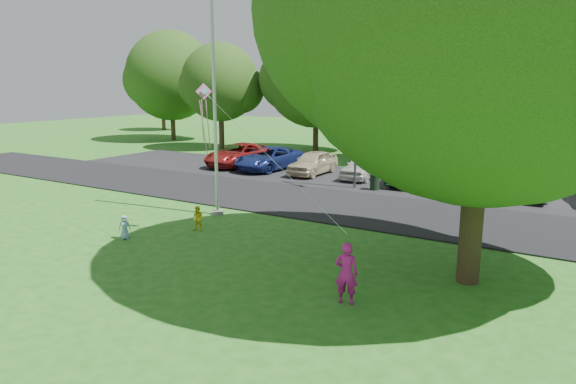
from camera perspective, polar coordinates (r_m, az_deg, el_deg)
The scene contains 13 objects.
ground at distance 16.11m, azimuth -9.23°, elevation -7.90°, with size 120.00×120.00×0.00m, color #266A1C.
park_road at distance 23.39m, azimuth 5.11°, elevation -1.43°, with size 60.00×6.00×0.06m, color black.
parking_strip at distance 29.25m, azimuth 10.72°, elevation 1.13°, with size 42.00×7.00×0.06m, color black.
flagpole at distance 21.28m, azimuth -8.13°, elevation 8.44°, with size 0.50×0.50×10.00m.
street_lamp at distance 26.57m, azimuth 8.00°, elevation 8.27°, with size 1.66×0.85×6.27m.
trash_can at distance 26.75m, azimuth 9.61°, elevation 1.01°, with size 0.52×0.52×0.83m.
tree_row at distance 36.67m, azimuth 18.36°, elevation 11.83°, with size 64.35×11.94×10.88m.
horizon_trees at distance 45.75m, azimuth 24.07°, elevation 9.55°, with size 77.46×7.20×7.02m.
parked_cars at distance 29.62m, azimuth 8.36°, elevation 2.81°, with size 23.16×5.72×1.48m.
woman at distance 13.03m, azimuth 6.50°, elevation -8.95°, with size 0.58×0.38×1.60m, color #C51A88.
child_yellow at distance 19.52m, azimuth -9.95°, elevation -2.93°, with size 0.46×0.36×0.95m, color yellow.
child_blue at distance 19.12m, azimuth -17.71°, elevation -3.76°, with size 0.43×0.28×0.87m, color #90C0DC.
kite at distance 17.93m, azimuth -8.95°, elevation 9.27°, with size 6.95×2.98×3.64m.
Camera 1 is at (9.91, -11.48, 5.44)m, focal length 32.00 mm.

